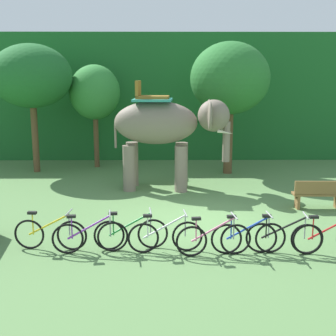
{
  "coord_description": "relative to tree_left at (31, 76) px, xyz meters",
  "views": [
    {
      "loc": [
        -0.89,
        -11.67,
        3.91
      ],
      "look_at": [
        -0.79,
        1.0,
        1.3
      ],
      "focal_mm": 47.5,
      "sensor_mm": 36.0,
      "label": 1
    }
  ],
  "objects": [
    {
      "name": "wooden_bench",
      "position": [
        9.97,
        -5.46,
        -3.44
      ],
      "size": [
        1.51,
        0.44,
        0.89
      ],
      "color": "brown",
      "rests_on": "ground"
    },
    {
      "name": "foliage_hedge",
      "position": [
        6.24,
        5.59,
        -0.97
      ],
      "size": [
        36.0,
        6.0,
        5.91
      ],
      "primitive_type": "cube",
      "color": "#1E6028",
      "rests_on": "ground"
    },
    {
      "name": "bike_black",
      "position": [
        8.02,
        -8.88,
        -3.53
      ],
      "size": [
        1.71,
        0.52,
        0.92
      ],
      "color": "black",
      "rests_on": "ground"
    },
    {
      "name": "bike_white",
      "position": [
        5.37,
        -8.78,
        -3.53
      ],
      "size": [
        1.71,
        0.52,
        0.92
      ],
      "color": "black",
      "rests_on": "ground"
    },
    {
      "name": "bike_green",
      "position": [
        4.58,
        -8.61,
        -3.53
      ],
      "size": [
        1.71,
        0.52,
        0.92
      ],
      "color": "black",
      "rests_on": "ground"
    },
    {
      "name": "tree_far_right",
      "position": [
        2.37,
        1.01,
        -0.68
      ],
      "size": [
        2.17,
        2.17,
        4.42
      ],
      "color": "brown",
      "rests_on": "ground"
    },
    {
      "name": "elephant",
      "position": [
        5.39,
        -2.9,
        -1.72
      ],
      "size": [
        4.19,
        2.09,
        3.78
      ],
      "color": "gray",
      "rests_on": "ground"
    },
    {
      "name": "bike_purple",
      "position": [
        3.68,
        -8.8,
        -3.53
      ],
      "size": [
        1.7,
        0.52,
        0.92
      ],
      "color": "black",
      "rests_on": "ground"
    },
    {
      "name": "bike_yellow",
      "position": [
        2.73,
        -8.61,
        -3.53
      ],
      "size": [
        1.71,
        0.52,
        0.92
      ],
      "color": "black",
      "rests_on": "ground"
    },
    {
      "name": "bike_pink",
      "position": [
        6.44,
        -8.99,
        -3.53
      ],
      "size": [
        1.7,
        0.52,
        0.92
      ],
      "color": "black",
      "rests_on": "ground"
    },
    {
      "name": "tree_center_left",
      "position": [
        7.96,
        -0.33,
        -0.1
      ],
      "size": [
        3.16,
        3.16,
        5.28
      ],
      "color": "brown",
      "rests_on": "ground"
    },
    {
      "name": "ground_plane",
      "position": [
        6.24,
        -6.61,
        -3.92
      ],
      "size": [
        80.0,
        80.0,
        0.0
      ],
      "primitive_type": "plane",
      "color": "#567F47"
    },
    {
      "name": "bike_red",
      "position": [
        9.04,
        -8.92,
        -3.53
      ],
      "size": [
        1.71,
        0.52,
        0.92
      ],
      "color": "black",
      "rests_on": "ground"
    },
    {
      "name": "tree_left",
      "position": [
        0.0,
        0.0,
        0.0
      ],
      "size": [
        3.25,
        3.25,
        5.22
      ],
      "color": "brown",
      "rests_on": "ground"
    },
    {
      "name": "bike_blue",
      "position": [
        7.23,
        -8.88,
        -3.53
      ],
      "size": [
        1.71,
        0.52,
        0.92
      ],
      "color": "black",
      "rests_on": "ground"
    }
  ]
}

